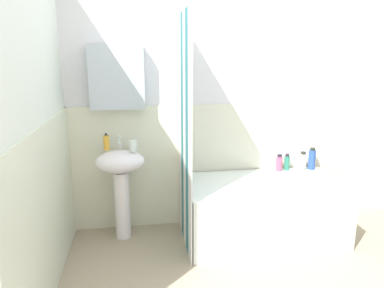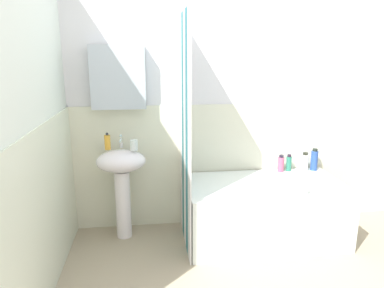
% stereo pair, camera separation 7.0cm
% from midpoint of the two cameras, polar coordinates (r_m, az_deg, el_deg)
% --- Properties ---
extents(wall_back_tiled, '(3.60, 0.18, 2.40)m').
position_cam_midpoint_polar(wall_back_tiled, '(3.48, 4.74, 5.40)').
color(wall_back_tiled, silver).
rests_on(wall_back_tiled, ground_plane).
extents(wall_left_tiled, '(0.07, 1.81, 2.40)m').
position_cam_midpoint_polar(wall_left_tiled, '(2.59, -24.33, 0.67)').
color(wall_left_tiled, silver).
rests_on(wall_left_tiled, ground_plane).
extents(sink, '(0.44, 0.34, 0.83)m').
position_cam_midpoint_polar(sink, '(3.29, -11.87, -4.82)').
color(sink, white).
rests_on(sink, ground_plane).
extents(faucet, '(0.03, 0.12, 0.12)m').
position_cam_midpoint_polar(faucet, '(3.29, -12.05, 0.32)').
color(faucet, silver).
rests_on(faucet, sink).
extents(soap_dispenser, '(0.05, 0.05, 0.15)m').
position_cam_midpoint_polar(soap_dispenser, '(3.26, -14.08, 0.22)').
color(soap_dispenser, gold).
rests_on(soap_dispenser, sink).
extents(toothbrush_cup, '(0.07, 0.07, 0.09)m').
position_cam_midpoint_polar(toothbrush_cup, '(3.20, -9.97, -0.24)').
color(toothbrush_cup, white).
rests_on(toothbrush_cup, sink).
extents(bathtub, '(1.41, 0.75, 0.54)m').
position_cam_midpoint_polar(bathtub, '(3.41, 10.59, -10.28)').
color(bathtub, white).
rests_on(bathtub, ground_plane).
extents(shower_curtain, '(0.01, 0.75, 2.00)m').
position_cam_midpoint_polar(shower_curtain, '(3.02, -1.78, 1.42)').
color(shower_curtain, white).
rests_on(shower_curtain, ground_plane).
extents(conditioner_bottle, '(0.07, 0.07, 0.22)m').
position_cam_midpoint_polar(conditioner_bottle, '(3.77, 18.06, -2.31)').
color(conditioner_bottle, '#2A4D9F').
rests_on(conditioner_bottle, bathtub).
extents(lotion_bottle, '(0.07, 0.07, 0.19)m').
position_cam_midpoint_polar(lotion_bottle, '(3.72, 16.70, -2.70)').
color(lotion_bottle, white).
rests_on(lotion_bottle, bathtub).
extents(body_wash_bottle, '(0.05, 0.05, 0.17)m').
position_cam_midpoint_polar(body_wash_bottle, '(3.68, 14.35, -2.87)').
color(body_wash_bottle, '#29765F').
rests_on(body_wash_bottle, bathtub).
extents(shampoo_bottle, '(0.06, 0.06, 0.17)m').
position_cam_midpoint_polar(shampoo_bottle, '(3.64, 13.18, -3.00)').
color(shampoo_bottle, '#BF5072').
rests_on(shampoo_bottle, bathtub).
extents(towel_folded, '(0.30, 0.22, 0.10)m').
position_cam_midpoint_polar(towel_folded, '(3.15, 14.09, -6.33)').
color(towel_folded, silver).
rests_on(towel_folded, bathtub).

